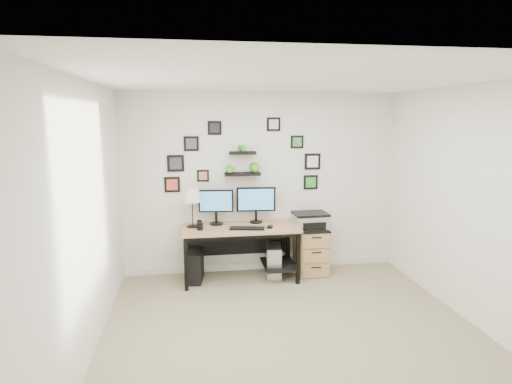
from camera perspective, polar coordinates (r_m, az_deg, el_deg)
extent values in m
plane|color=tan|center=(4.75, 5.04, -18.35)|extent=(4.00, 4.00, 0.00)
plane|color=white|center=(4.19, 5.61, 14.70)|extent=(4.00, 4.00, 0.00)
plane|color=white|center=(6.21, 0.84, 1.21)|extent=(4.00, 0.00, 4.00)
plane|color=white|center=(2.49, 16.83, -13.07)|extent=(4.00, 0.00, 4.00)
plane|color=white|center=(4.28, -21.73, -3.61)|extent=(0.00, 4.00, 4.00)
plane|color=white|center=(5.15, 27.47, -1.81)|extent=(0.00, 4.00, 4.00)
cube|color=white|center=(6.51, 0.84, -9.75)|extent=(4.00, 0.03, 0.10)
cube|color=tan|center=(5.92, -2.10, -4.84)|extent=(1.60, 0.70, 0.03)
cube|color=black|center=(5.93, -2.10, -5.21)|extent=(1.54, 0.64, 0.05)
cube|color=black|center=(6.31, -2.44, -6.49)|extent=(1.44, 0.02, 0.41)
cube|color=black|center=(6.17, 3.08, -9.62)|extent=(0.45, 0.63, 0.03)
cube|color=black|center=(5.71, -9.32, -9.48)|extent=(0.05, 0.05, 0.72)
cube|color=black|center=(6.28, -9.28, -7.66)|extent=(0.05, 0.05, 0.72)
cube|color=black|center=(5.88, 5.64, -8.81)|extent=(0.05, 0.05, 0.72)
cube|color=black|center=(6.43, 4.30, -7.11)|extent=(0.05, 0.05, 0.72)
cylinder|color=black|center=(6.08, -5.31, -4.22)|extent=(0.21, 0.21, 0.02)
cylinder|color=black|center=(6.06, -5.32, -3.44)|extent=(0.04, 0.04, 0.17)
cube|color=black|center=(6.00, -5.36, -1.19)|extent=(0.49, 0.09, 0.32)
cube|color=#3F8CCC|center=(5.98, -5.37, -1.23)|extent=(0.44, 0.06, 0.27)
cylinder|color=black|center=(6.15, 0.00, -4.01)|extent=(0.19, 0.19, 0.02)
cylinder|color=black|center=(6.14, 0.00, -3.29)|extent=(0.04, 0.04, 0.16)
cube|color=black|center=(6.08, 0.01, -0.97)|extent=(0.56, 0.07, 0.35)
cube|color=#3F8CCC|center=(6.06, 0.02, -1.01)|extent=(0.50, 0.04, 0.30)
cube|color=black|center=(5.81, -1.18, -4.86)|extent=(0.49, 0.24, 0.02)
cube|color=black|center=(5.87, 1.88, -4.66)|extent=(0.10, 0.12, 0.03)
cylinder|color=black|center=(5.98, -8.42, -4.55)|extent=(0.16, 0.16, 0.02)
cylinder|color=black|center=(5.93, -8.48, -2.25)|extent=(0.01, 0.01, 0.49)
cone|color=white|center=(5.89, -8.53, -0.41)|extent=(0.26, 0.26, 0.18)
cylinder|color=black|center=(5.81, -7.50, -4.55)|extent=(0.09, 0.09, 0.10)
cylinder|color=black|center=(6.01, -7.55, -4.13)|extent=(0.07, 0.07, 0.08)
cube|color=black|center=(6.06, -8.07, -9.75)|extent=(0.25, 0.45, 0.42)
cube|color=gray|center=(6.19, 2.38, -9.11)|extent=(0.26, 0.47, 0.45)
cube|color=silver|center=(5.98, 2.49, -9.82)|extent=(0.18, 0.04, 0.42)
cube|color=tan|center=(6.33, 7.35, -7.79)|extent=(0.42, 0.50, 0.65)
cube|color=black|center=(6.24, 7.42, -4.85)|extent=(0.43, 0.51, 0.02)
cube|color=tan|center=(6.17, 7.98, -10.42)|extent=(0.39, 0.02, 0.18)
cylinder|color=black|center=(6.13, 8.03, -9.93)|extent=(0.14, 0.02, 0.02)
cube|color=tan|center=(6.10, 8.03, -8.51)|extent=(0.39, 0.02, 0.18)
cylinder|color=black|center=(6.06, 8.08, -8.01)|extent=(0.14, 0.02, 0.02)
cube|color=tan|center=(6.03, 8.08, -6.56)|extent=(0.39, 0.02, 0.18)
cylinder|color=black|center=(6.00, 8.13, -6.04)|extent=(0.14, 0.02, 0.02)
cube|color=silver|center=(6.21, 7.25, -3.90)|extent=(0.50, 0.39, 0.19)
cube|color=black|center=(6.19, 7.27, -2.91)|extent=(0.50, 0.39, 0.03)
cube|color=black|center=(6.04, 7.83, -4.59)|extent=(0.33, 0.04, 0.11)
cube|color=black|center=(6.06, -1.81, 2.41)|extent=(0.50, 0.18, 0.04)
cube|color=black|center=(6.02, -1.81, 5.23)|extent=(0.38, 0.15, 0.04)
imported|color=green|center=(6.02, -3.43, 3.84)|extent=(0.15, 0.12, 0.27)
imported|color=green|center=(6.06, -0.22, 3.90)|extent=(0.15, 0.15, 0.27)
imported|color=green|center=(6.01, -1.82, 6.63)|extent=(0.13, 0.09, 0.25)
cube|color=black|center=(6.10, -7.08, 2.17)|extent=(0.17, 0.02, 0.17)
cube|color=#BB6E56|center=(6.09, -7.08, 2.15)|extent=(0.12, 0.00, 0.12)
cube|color=black|center=(6.08, -10.67, 3.77)|extent=(0.23, 0.02, 0.23)
cube|color=#36343F|center=(6.07, -10.67, 3.76)|extent=(0.16, 0.00, 0.16)
cube|color=black|center=(6.36, 7.30, 1.30)|extent=(0.21, 0.02, 0.21)
cube|color=green|center=(6.35, 7.33, 1.28)|extent=(0.15, 0.00, 0.15)
cube|color=black|center=(6.05, -8.63, 6.39)|extent=(0.21, 0.02, 0.21)
cube|color=#45454C|center=(6.04, -8.63, 6.39)|extent=(0.15, 0.00, 0.15)
cube|color=black|center=(6.16, 2.36, 9.02)|extent=(0.19, 0.02, 0.19)
cube|color=silver|center=(6.14, 2.38, 9.02)|extent=(0.13, 0.00, 0.13)
cube|color=black|center=(6.33, 7.54, 4.05)|extent=(0.24, 0.02, 0.24)
cube|color=silver|center=(6.32, 7.57, 4.04)|extent=(0.17, 0.00, 0.17)
cube|color=black|center=(6.12, -11.12, 0.98)|extent=(0.22, 0.02, 0.22)
cube|color=#E94B36|center=(6.11, -11.12, 0.96)|extent=(0.15, 0.00, 0.15)
cube|color=black|center=(6.24, 5.50, 6.66)|extent=(0.18, 0.02, 0.18)
cube|color=#3C8445|center=(6.23, 5.53, 6.66)|extent=(0.13, 0.00, 0.13)
cube|color=black|center=(6.05, -5.54, 8.50)|extent=(0.19, 0.02, 0.19)
cube|color=black|center=(6.04, -5.53, 8.50)|extent=(0.13, 0.00, 0.13)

